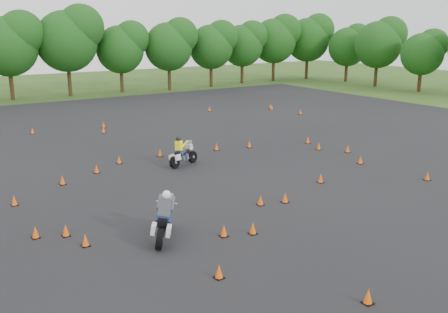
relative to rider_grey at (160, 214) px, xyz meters
name	(u,v)px	position (x,y,z in m)	size (l,w,h in m)	color
ground	(271,200)	(6.23, 1.18, -1.01)	(140.00, 140.00, 0.00)	#2D5119
asphalt_pad	(205,169)	(6.23, 7.18, -1.00)	(62.00, 62.00, 0.00)	black
treeline	(88,58)	(9.36, 35.92, 3.58)	(86.55, 32.54, 10.69)	#194814
traffic_cones	(212,167)	(6.42, 6.70, -0.78)	(32.61, 33.16, 0.45)	#FA5A0A
rider_grey	(160,214)	(0.00, 0.00, 0.00)	(2.60, 0.80, 2.00)	#464A4F
rider_yellow	(184,151)	(5.70, 8.56, -0.14)	(2.23, 0.68, 1.72)	#F9F716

